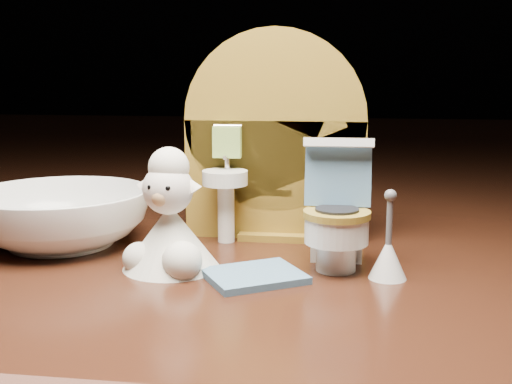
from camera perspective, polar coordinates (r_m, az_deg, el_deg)
backdrop_panel at (r=0.46m, az=1.60°, el=3.93°), size 0.13×0.05×0.15m
toy_toilet at (r=0.40m, az=7.21°, el=-2.53°), size 0.04×0.05×0.08m
bath_mat at (r=0.38m, az=-0.16°, el=-7.45°), size 0.07×0.07×0.00m
toilet_brush at (r=0.39m, az=11.66°, el=-5.54°), size 0.02×0.02×0.05m
plush_lamb at (r=0.40m, az=-7.69°, el=-3.06°), size 0.06×0.06×0.08m
ceramic_bowl at (r=0.47m, az=-16.99°, el=-2.21°), size 0.16×0.16×0.04m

